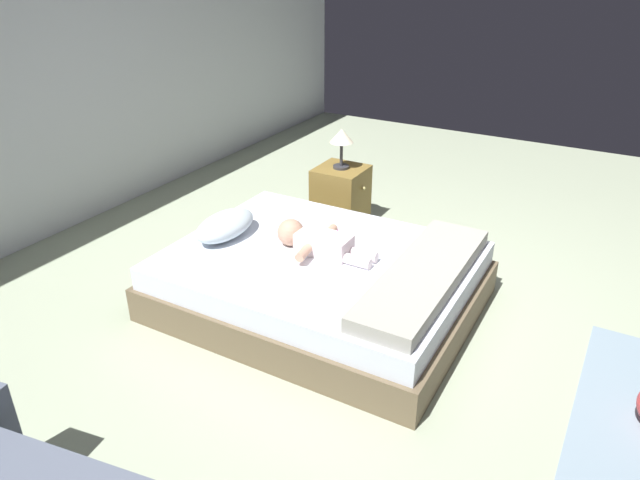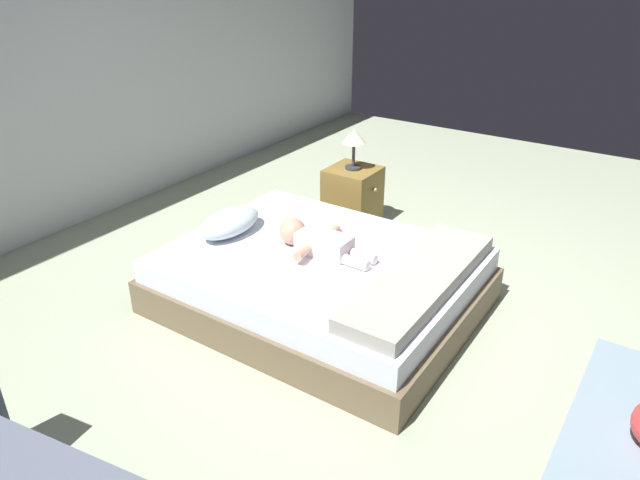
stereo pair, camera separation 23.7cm
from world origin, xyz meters
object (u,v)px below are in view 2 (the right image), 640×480
bed (320,281)px  pillow (230,222)px  nightstand (352,197)px  lamp (354,139)px  baby (316,241)px  toothbrush (331,229)px

bed → pillow: (-0.08, 0.65, 0.26)m
nightstand → lamp: bearing=90.0°
pillow → baby: (0.11, -0.60, -0.01)m
pillow → nightstand: (1.23, -0.19, -0.20)m
pillow → baby: 0.61m
nightstand → lamp: 0.47m
lamp → toothbrush: bearing=-158.1°
bed → nightstand: nightstand is taller
toothbrush → lamp: lamp is taller
toothbrush → pillow: bearing=127.0°
pillow → lamp: (1.23, -0.19, 0.27)m
baby → toothbrush: baby is taller
bed → toothbrush: bearing=21.7°
baby → bed: bearing=-123.5°
lamp → pillow: bearing=171.2°
toothbrush → nightstand: bearing=21.9°
bed → lamp: (1.15, 0.46, 0.53)m
toothbrush → nightstand: size_ratio=0.27×
toothbrush → lamp: (0.83, 0.33, 0.34)m
bed → pillow: size_ratio=3.77×
bed → nightstand: 1.24m
bed → toothbrush: toothbrush is taller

